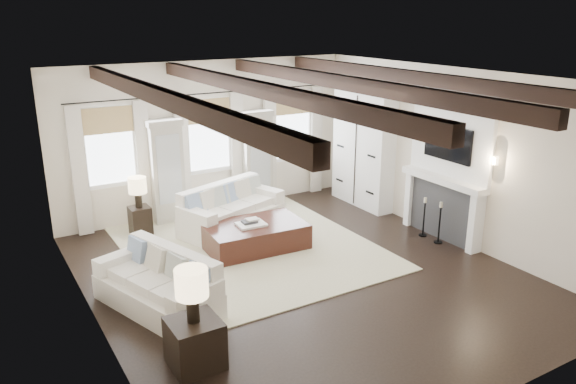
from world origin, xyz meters
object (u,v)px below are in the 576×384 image
sofa_back (230,211)px  side_table_back (140,221)px  ottoman (255,236)px  sofa_left (160,286)px  side_table_front (195,343)px

sofa_back → side_table_back: bearing=159.4°
sofa_back → ottoman: size_ratio=1.29×
sofa_left → side_table_front: (-0.11, -1.60, -0.04)m
sofa_back → sofa_left: bearing=-133.8°
ottoman → side_table_front: (-2.29, -2.81, 0.07)m
sofa_back → sofa_left: (-2.20, -2.30, -0.03)m
sofa_left → side_table_back: 2.96m
sofa_left → side_table_front: bearing=-94.0°
ottoman → sofa_left: bearing=-147.6°
sofa_left → ottoman: bearing=29.0°
ottoman → side_table_back: bearing=136.7°
sofa_back → side_table_back: sofa_back is taller
ottoman → side_table_front: size_ratio=2.95×
sofa_left → ottoman: size_ratio=1.21×
side_table_front → ottoman: bearing=50.8°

